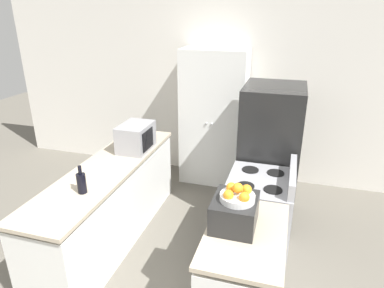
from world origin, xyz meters
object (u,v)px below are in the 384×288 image
at_px(stove, 258,218).
at_px(wine_bottle, 82,183).
at_px(microwave, 136,137).
at_px(refrigerator, 269,155).
at_px(fruit_bowl, 237,195).
at_px(pantry_cabinet, 214,118).
at_px(toaster_oven, 234,212).

distance_m(stove, wine_bottle, 1.78).
height_order(microwave, wine_bottle, microwave).
bearing_deg(microwave, refrigerator, 16.80).
bearing_deg(stove, microwave, 166.82).
relative_size(refrigerator, fruit_bowl, 6.33).
bearing_deg(pantry_cabinet, microwave, -117.86).
distance_m(pantry_cabinet, toaster_oven, 2.50).
bearing_deg(wine_bottle, refrigerator, 44.50).
relative_size(wine_bottle, toaster_oven, 0.69).
bearing_deg(refrigerator, pantry_cabinet, 138.53).
bearing_deg(refrigerator, microwave, -163.20).
relative_size(microwave, toaster_oven, 1.19).
bearing_deg(refrigerator, stove, -91.22).
bearing_deg(fruit_bowl, pantry_cabinet, 107.17).
relative_size(pantry_cabinet, wine_bottle, 7.30).
xyz_separation_m(microwave, wine_bottle, (-0.04, -1.07, -0.06)).
distance_m(wine_bottle, toaster_oven, 1.41).
height_order(microwave, fruit_bowl, fruit_bowl).
bearing_deg(fruit_bowl, stove, 82.71).
bearing_deg(fruit_bowl, wine_bottle, 175.33).
height_order(stove, fruit_bowl, fruit_bowl).
relative_size(pantry_cabinet, refrigerator, 1.18).
bearing_deg(wine_bottle, fruit_bowl, -4.67).
relative_size(pantry_cabinet, stove, 1.85).
relative_size(stove, toaster_oven, 2.74).
relative_size(refrigerator, wine_bottle, 6.21).
bearing_deg(toaster_oven, fruit_bowl, -34.69).
distance_m(microwave, wine_bottle, 1.07).
distance_m(toaster_oven, fruit_bowl, 0.16).
xyz_separation_m(wine_bottle, fruit_bowl, (1.43, -0.12, 0.18)).
relative_size(wine_bottle, fruit_bowl, 1.02).
bearing_deg(microwave, stove, -13.18).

